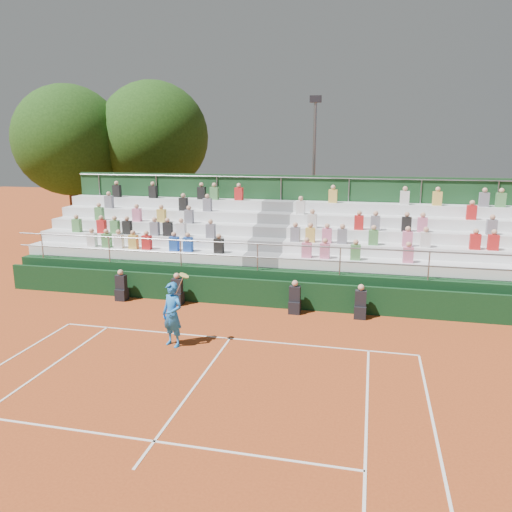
% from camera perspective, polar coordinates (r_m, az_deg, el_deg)
% --- Properties ---
extents(ground, '(90.00, 90.00, 0.00)m').
position_cam_1_polar(ground, '(15.36, -2.99, -9.41)').
color(ground, '#A8451C').
rests_on(ground, ground).
extents(courtside_wall, '(20.00, 0.15, 1.00)m').
position_cam_1_polar(courtside_wall, '(18.11, -0.21, -4.22)').
color(courtside_wall, black).
rests_on(courtside_wall, ground).
extents(line_officials, '(9.22, 0.40, 1.19)m').
position_cam_1_polar(line_officials, '(17.85, -2.49, -4.57)').
color(line_officials, black).
rests_on(line_officials, ground).
extents(grandstand, '(20.00, 5.20, 4.40)m').
position_cam_1_polar(grandstand, '(21.02, 1.81, -0.21)').
color(grandstand, black).
rests_on(grandstand, ground).
extents(tennis_player, '(0.94, 0.68, 2.22)m').
position_cam_1_polar(tennis_player, '(14.72, -9.53, -6.60)').
color(tennis_player, blue).
rests_on(tennis_player, ground).
extents(tree_west, '(6.27, 6.27, 9.07)m').
position_cam_1_polar(tree_west, '(31.27, -20.56, 12.23)').
color(tree_west, '#3B2315').
rests_on(tree_west, ground).
extents(tree_east, '(6.44, 6.44, 9.37)m').
position_cam_1_polar(tree_east, '(30.89, -11.62, 13.17)').
color(tree_east, '#3B2315').
rests_on(tree_east, ground).
extents(floodlight_mast, '(0.60, 0.25, 8.22)m').
position_cam_1_polar(floodlight_mast, '(27.41, 6.64, 10.59)').
color(floodlight_mast, gray).
rests_on(floodlight_mast, ground).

